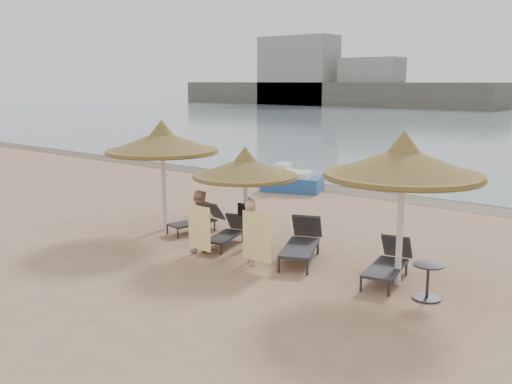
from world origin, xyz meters
TOP-DOWN VIEW (x-y plane):
  - ground at (0.00, 0.00)m, footprint 160.00×160.00m
  - wet_sand_strip at (0.00, 9.40)m, footprint 200.00×1.60m
  - far_shore at (-25.10, 77.82)m, footprint 150.00×54.80m
  - palapa_left at (-2.78, 0.98)m, footprint 3.16×3.16m
  - palapa_center at (0.28, 0.93)m, footprint 2.63×2.63m
  - palapa_right at (4.38, 0.97)m, footprint 3.23×3.23m
  - lounger_far_left at (-1.89, 1.47)m, footprint 0.82×1.74m
  - lounger_near_left at (-0.33, 0.95)m, footprint 0.95×1.72m
  - lounger_near_right at (1.84, 1.16)m, footprint 1.50×2.21m
  - lounger_far_right at (4.09, 1.14)m, footprint 0.96×1.97m
  - side_table at (5.20, 0.54)m, footprint 0.59×0.59m
  - person_left at (-0.46, 0.02)m, footprint 0.99×0.88m
  - person_right at (1.16, 0.09)m, footprint 0.96×0.92m
  - towel_left at (-0.11, -0.33)m, footprint 0.77×0.07m
  - towel_right at (1.51, -0.16)m, footprint 0.80×0.04m
  - bag_patterned at (0.28, 1.11)m, footprint 0.28×0.17m
  - bag_dark at (0.28, 0.77)m, footprint 0.23×0.12m
  - pedal_boat at (-3.32, 8.03)m, footprint 2.56×2.00m
  - buoy_left at (-6.77, 25.05)m, footprint 0.39×0.39m

SIDE VIEW (x-z plane):
  - ground at x=0.00m, z-range 0.00..0.00m
  - wet_sand_strip at x=0.00m, z-range 0.00..0.01m
  - buoy_left at x=-6.77m, z-range 0.00..0.39m
  - lounger_near_left at x=-0.33m, z-range -0.04..0.70m
  - side_table at x=5.20m, z-range -0.02..0.69m
  - lounger_far_left at x=-1.89m, z-range -0.04..0.71m
  - lounger_far_right at x=4.09m, z-range -0.04..0.80m
  - pedal_boat at x=-3.32m, z-range -0.13..0.91m
  - lounger_near_right at x=1.84m, z-range -0.05..0.90m
  - towel_left at x=-0.11m, z-range 0.21..1.28m
  - towel_right at x=1.51m, z-range 0.21..1.33m
  - person_right at x=1.16m, z-range 0.00..1.76m
  - person_left at x=-0.46m, z-range 0.00..1.81m
  - bag_dark at x=0.28m, z-range 0.89..1.20m
  - bag_patterned at x=0.28m, z-range 0.93..1.27m
  - palapa_center at x=0.28m, z-range 0.77..3.38m
  - palapa_left at x=-2.78m, z-range 0.93..4.06m
  - palapa_right at x=4.38m, z-range 0.95..4.16m
  - far_shore at x=-25.10m, z-range -3.09..8.91m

